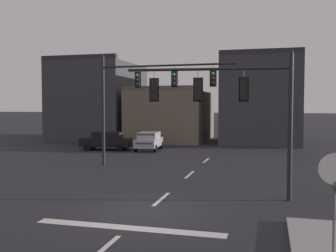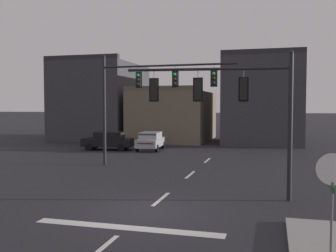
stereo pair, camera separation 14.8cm
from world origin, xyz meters
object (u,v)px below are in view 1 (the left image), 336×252
(signal_mast_far_side, at_px, (143,90))
(stop_sign, at_px, (335,182))
(car_lot_nearside, at_px, (149,140))
(car_lot_middle, at_px, (106,140))
(signal_mast_near_side, at_px, (234,100))

(signal_mast_far_side, bearing_deg, stop_sign, -56.07)
(stop_sign, relative_size, car_lot_nearside, 0.62)
(signal_mast_far_side, xyz_separation_m, car_lot_middle, (-6.15, 8.15, -4.11))
(car_lot_middle, bearing_deg, signal_mast_near_side, -50.79)
(car_lot_nearside, bearing_deg, stop_sign, -62.77)
(car_lot_nearside, bearing_deg, car_lot_middle, -166.48)
(signal_mast_far_side, xyz_separation_m, car_lot_nearside, (-2.46, 9.04, -4.11))
(car_lot_middle, bearing_deg, signal_mast_far_side, -52.95)
(signal_mast_near_side, relative_size, car_lot_middle, 1.50)
(stop_sign, bearing_deg, car_lot_nearside, 117.23)
(signal_mast_near_side, relative_size, signal_mast_far_side, 0.78)
(car_lot_nearside, relative_size, car_lot_middle, 0.99)
(signal_mast_near_side, bearing_deg, signal_mast_far_side, 131.50)
(signal_mast_near_side, distance_m, stop_sign, 7.61)
(signal_mast_far_side, xyz_separation_m, stop_sign, (9.35, -13.90, -2.82))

